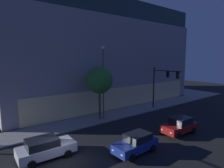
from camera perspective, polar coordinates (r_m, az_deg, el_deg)
name	(u,v)px	position (r m, az deg, el deg)	size (l,w,h in m)	color
ground_plane	(64,164)	(15.94, -14.18, -22.26)	(120.00, 120.00, 0.00)	black
modern_building	(89,56)	(38.45, -6.90, 8.42)	(34.66, 21.67, 17.24)	#4C4C51
traffic_light_far_corner	(163,80)	(29.47, 15.04, 1.15)	(0.60, 5.03, 6.50)	black
street_lamp_sidewalk	(103,75)	(23.91, -2.64, 2.76)	(0.44, 0.44, 9.35)	#4C4C4C
sidewalk_tree	(100,80)	(24.22, -3.78, 1.11)	(3.42, 3.42, 6.76)	brown
car_white	(45,148)	(16.77, -19.36, -17.63)	(4.47, 2.29, 1.65)	silver
car_blue	(136,143)	(16.86, 7.17, -17.21)	(4.14, 2.11, 1.62)	navy
car_red	(179,125)	(21.84, 19.55, -11.63)	(4.14, 2.25, 1.72)	maroon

